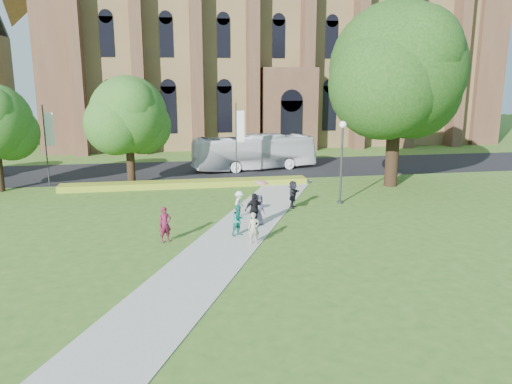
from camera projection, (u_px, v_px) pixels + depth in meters
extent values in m
plane|color=#335C1B|center=(238.00, 241.00, 24.41)|extent=(160.00, 160.00, 0.00)
cube|color=black|center=(206.00, 170.00, 43.62)|extent=(160.00, 10.00, 0.02)
cube|color=#B2B2A8|center=(235.00, 235.00, 25.37)|extent=(15.58, 28.54, 0.04)
cube|color=gold|center=(186.00, 184.00, 36.70)|extent=(18.00, 1.40, 0.45)
cube|color=olive|center=(272.00, 73.00, 62.63)|extent=(52.00, 16.00, 17.00)
cube|color=brown|center=(54.00, 52.00, 51.34)|extent=(3.50, 3.50, 21.00)
cube|color=brown|center=(485.00, 56.00, 59.60)|extent=(3.50, 3.50, 21.00)
cube|color=brown|center=(289.00, 109.00, 54.87)|extent=(6.00, 2.50, 9.00)
cylinder|color=#38383D|center=(341.00, 166.00, 31.39)|extent=(0.14, 0.14, 4.80)
sphere|color=white|center=(343.00, 125.00, 30.81)|extent=(0.44, 0.44, 0.44)
cylinder|color=#38383D|center=(340.00, 202.00, 31.90)|extent=(0.36, 0.36, 0.15)
cylinder|color=#332114|center=(393.00, 142.00, 36.44)|extent=(0.96, 0.96, 6.60)
sphere|color=#15380F|center=(397.00, 70.00, 35.31)|extent=(9.60, 9.60, 9.60)
cylinder|color=#332114|center=(130.00, 158.00, 36.87)|extent=(0.60, 0.60, 4.12)
sphere|color=#1F5419|center=(128.00, 115.00, 36.16)|extent=(5.60, 5.60, 5.60)
cylinder|color=#38383D|center=(236.00, 142.00, 38.68)|extent=(0.10, 0.10, 6.00)
cube|color=white|center=(241.00, 126.00, 38.48)|extent=(0.60, 0.02, 2.40)
cylinder|color=#38383D|center=(46.00, 146.00, 36.32)|extent=(0.10, 0.10, 6.00)
cube|color=white|center=(49.00, 129.00, 36.12)|extent=(0.60, 0.02, 2.40)
imported|color=white|center=(254.00, 152.00, 43.51)|extent=(11.12, 4.52, 3.02)
imported|color=maroon|center=(165.00, 224.00, 24.10)|extent=(0.74, 0.62, 1.74)
imported|color=#187B69|center=(239.00, 220.00, 25.02)|extent=(0.97, 0.91, 1.60)
imported|color=silver|center=(239.00, 204.00, 28.40)|extent=(0.97, 1.14, 1.53)
imported|color=black|center=(254.00, 210.00, 26.60)|extent=(1.15, 0.79, 1.82)
imported|color=slate|center=(258.00, 210.00, 26.95)|extent=(0.97, 0.90, 1.67)
imported|color=#24232A|center=(293.00, 194.00, 30.55)|extent=(1.15, 1.60, 1.66)
imported|color=#A49E88|center=(254.00, 228.00, 23.80)|extent=(0.57, 0.39, 1.53)
imported|color=#DD9D9C|center=(261.00, 188.00, 26.82)|extent=(0.88, 0.88, 0.66)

